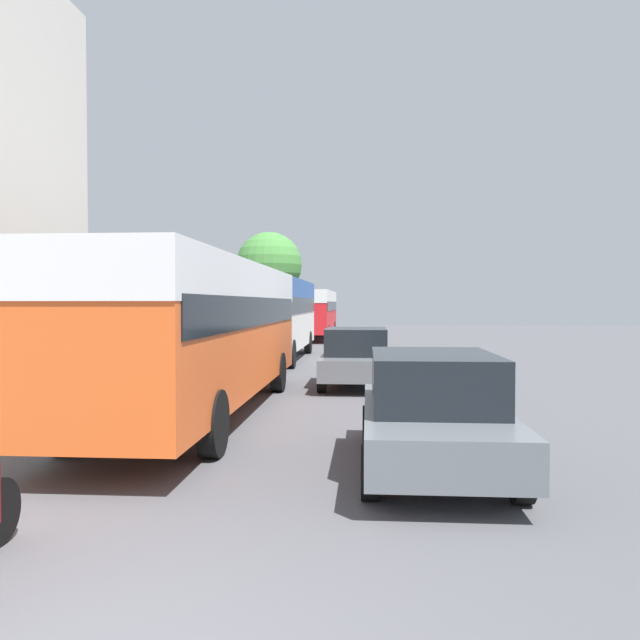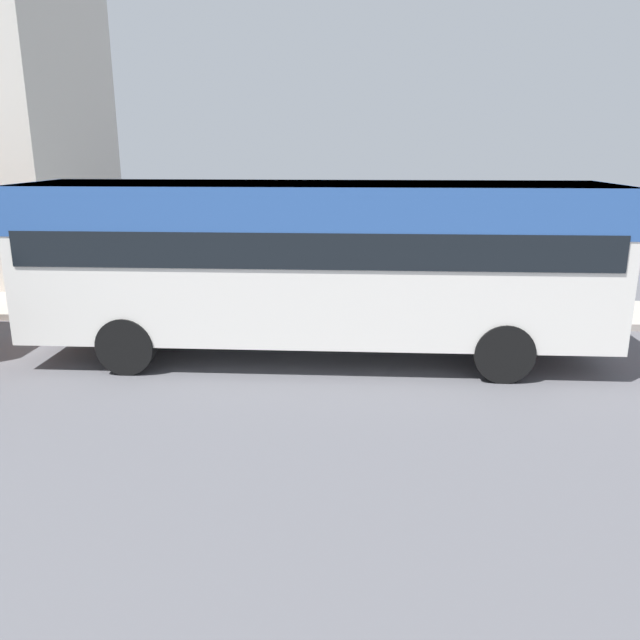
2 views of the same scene
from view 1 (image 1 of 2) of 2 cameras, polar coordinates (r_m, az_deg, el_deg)
name	(u,v)px [view 1 (image 1 of 2)]	position (r m, az deg, el deg)	size (l,w,h in m)	color
bus_lead	(200,317)	(12.81, -10.92, 0.29)	(2.50, 11.02, 3.06)	#EA5B23
bus_following	(272,308)	(24.89, -4.39, 1.08)	(2.55, 10.35, 3.18)	silver
bus_third_in_line	(312,308)	(39.16, -0.77, 1.13)	(2.65, 10.34, 3.02)	red
car_crossing	(433,410)	(8.69, 10.28, -8.10)	(1.92, 4.39, 1.59)	slate
car_far_curb	(356,357)	(17.00, 3.33, -3.35)	(1.91, 4.09, 1.58)	slate
pedestrian_near_curb	(84,356)	(16.33, -20.75, -3.10)	(0.38, 0.38, 1.62)	#232838
street_tree	(269,265)	(44.99, -4.67, 5.02)	(4.72, 4.72, 7.20)	brown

